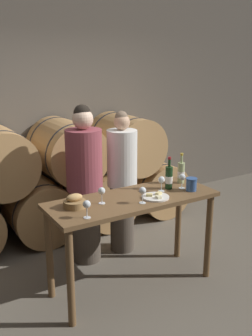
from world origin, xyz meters
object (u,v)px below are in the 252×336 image
object	(u,v)px
tasting_table	(133,212)
bread_basket	(75,202)
person_left	(85,185)
wine_glass_right	(162,180)
cheese_plate	(155,197)
wine_glass_far_left	(87,205)
blue_crock	(191,184)
wine_glass_center	(143,191)
wine_bottle_red	(169,177)
wine_bottle_white	(181,172)
wine_glass_left	(102,192)
wine_glass_far_right	(182,178)
person_right	(122,182)

from	to	relation	value
tasting_table	bread_basket	distance (m)	0.58
person_left	wine_glass_right	distance (m)	0.86
cheese_plate	wine_glass_far_left	size ratio (longest dim) A/B	1.70
bread_basket	wine_glass_far_left	world-z (taller)	wine_glass_far_left
blue_crock	cheese_plate	bearing A→B (deg)	177.94
blue_crock	wine_glass_center	bearing A→B (deg)	-176.44
wine_bottle_red	blue_crock	bearing A→B (deg)	-46.64
wine_bottle_white	wine_bottle_red	bearing A→B (deg)	-159.00
wine_bottle_red	wine_glass_center	world-z (taller)	wine_bottle_red
wine_bottle_white	wine_glass_center	bearing A→B (deg)	-156.83
person_left	wine_bottle_white	distance (m)	1.00
blue_crock	wine_glass_right	distance (m)	0.29
person_left	wine_glass_left	world-z (taller)	person_left
wine_bottle_white	wine_glass_far_left	size ratio (longest dim) A/B	2.09
wine_glass_right	wine_glass_far_right	bearing A→B (deg)	-8.27
bread_basket	tasting_table	bearing A→B (deg)	-5.52
wine_glass_far_left	wine_bottle_white	bearing A→B (deg)	14.97
person_left	person_right	size ratio (longest dim) A/B	1.06
wine_glass_center	wine_glass_right	bearing A→B (deg)	27.33
person_right	cheese_plate	distance (m)	0.83
tasting_table	wine_glass_left	distance (m)	0.40
wine_glass_far_left	wine_glass_far_right	size ratio (longest dim) A/B	1.00
blue_crock	wine_glass_far_left	bearing A→B (deg)	-175.92
blue_crock	wine_glass_center	xyz separation A→B (m)	(-0.58, -0.04, 0.04)
wine_glass_far_right	cheese_plate	bearing A→B (deg)	-167.18
person_right	wine_glass_far_right	xyz separation A→B (m)	(0.25, -0.73, 0.21)
person_left	wine_glass_far_right	world-z (taller)	person_left
wine_glass_right	wine_glass_far_right	world-z (taller)	same
blue_crock	person_right	bearing A→B (deg)	108.75
wine_glass_right	wine_glass_left	bearing A→B (deg)	179.29
tasting_table	wine_glass_far_right	xyz separation A→B (m)	(0.55, -0.02, 0.25)
cheese_plate	wine_glass_far_right	distance (m)	0.39
tasting_table	wine_bottle_red	size ratio (longest dim) A/B	5.02
blue_crock	wine_glass_center	size ratio (longest dim) A/B	0.84
cheese_plate	tasting_table	bearing A→B (deg)	147.89
blue_crock	bread_basket	bearing A→B (deg)	171.08
person_left	cheese_plate	bearing A→B (deg)	-68.19
bread_basket	wine_glass_far_right	bearing A→B (deg)	-4.07
wine_glass_far_right	tasting_table	bearing A→B (deg)	177.39
person_right	wine_glass_left	distance (m)	0.94
wine_glass_center	wine_bottle_white	bearing A→B (deg)	23.17
person_right	wine_glass_center	size ratio (longest dim) A/B	10.79
person_left	wine_bottle_red	distance (m)	0.90
wine_glass_center	wine_glass_right	world-z (taller)	same
person_left	wine_glass_far_left	xyz separation A→B (m)	(-0.41, -0.91, 0.16)
tasting_table	wine_bottle_red	xyz separation A→B (m)	(0.43, 0.03, 0.26)
wine_glass_far_left	wine_glass_left	distance (m)	0.33
wine_glass_far_left	wine_glass_right	distance (m)	0.90
blue_crock	wine_glass_far_right	xyz separation A→B (m)	(-0.03, 0.10, 0.04)
wine_glass_far_left	person_left	bearing A→B (deg)	65.90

